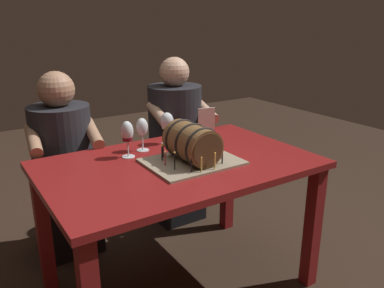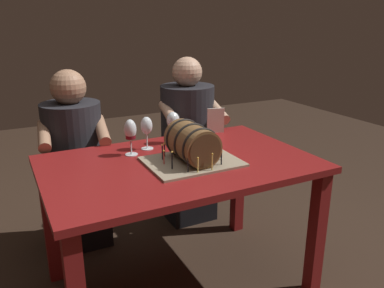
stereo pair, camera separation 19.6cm
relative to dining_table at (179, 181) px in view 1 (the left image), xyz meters
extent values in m
plane|color=#332319|center=(0.00, 0.00, -0.64)|extent=(8.00, 8.00, 0.00)
cube|color=maroon|center=(0.00, 0.00, 0.09)|extent=(1.37, 0.88, 0.03)
cube|color=maroon|center=(0.63, -0.38, -0.28)|extent=(0.07, 0.07, 0.71)
cube|color=maroon|center=(-0.63, 0.38, -0.28)|extent=(0.07, 0.07, 0.71)
cube|color=maroon|center=(0.63, 0.38, -0.28)|extent=(0.07, 0.07, 0.71)
cube|color=gray|center=(0.05, -0.05, 0.12)|extent=(0.46, 0.36, 0.01)
cylinder|color=brown|center=(0.05, -0.05, 0.22)|extent=(0.19, 0.28, 0.19)
cylinder|color=#46301B|center=(0.05, -0.19, 0.22)|extent=(0.17, 0.00, 0.17)
cylinder|color=#46301B|center=(0.05, 0.09, 0.22)|extent=(0.17, 0.00, 0.17)
torus|color=black|center=(0.05, -0.15, 0.22)|extent=(0.20, 0.01, 0.20)
torus|color=black|center=(0.05, -0.05, 0.22)|extent=(0.20, 0.01, 0.20)
torus|color=black|center=(0.05, 0.04, 0.22)|extent=(0.20, 0.01, 0.20)
cylinder|color=#D64C47|center=(0.20, -0.06, 0.16)|extent=(0.01, 0.01, 0.08)
sphere|color=#F9C64C|center=(0.20, -0.06, 0.21)|extent=(0.01, 0.01, 0.01)
cylinder|color=#EAD666|center=(0.18, 0.03, 0.16)|extent=(0.01, 0.01, 0.07)
sphere|color=#F9C64C|center=(0.18, 0.03, 0.20)|extent=(0.01, 0.01, 0.01)
cylinder|color=#D64C47|center=(0.15, 0.07, 0.15)|extent=(0.01, 0.01, 0.06)
sphere|color=#F9C64C|center=(0.15, 0.07, 0.19)|extent=(0.01, 0.01, 0.01)
cylinder|color=#D64C47|center=(0.08, 0.11, 0.16)|extent=(0.01, 0.01, 0.07)
sphere|color=#F9C64C|center=(0.08, 0.11, 0.20)|extent=(0.01, 0.01, 0.01)
cylinder|color=black|center=(0.03, 0.11, 0.16)|extent=(0.01, 0.01, 0.07)
sphere|color=#F9C64C|center=(0.03, 0.11, 0.20)|extent=(0.01, 0.01, 0.01)
cylinder|color=black|center=(-0.05, 0.07, 0.16)|extent=(0.01, 0.01, 0.06)
sphere|color=#F9C64C|center=(-0.05, 0.07, 0.19)|extent=(0.01, 0.01, 0.01)
cylinder|color=black|center=(-0.08, 0.03, 0.16)|extent=(0.01, 0.01, 0.07)
sphere|color=#F9C64C|center=(-0.08, 0.03, 0.20)|extent=(0.01, 0.01, 0.01)
cylinder|color=#D64C47|center=(-0.10, -0.03, 0.15)|extent=(0.01, 0.01, 0.06)
sphere|color=#F9C64C|center=(-0.10, -0.03, 0.19)|extent=(0.01, 0.01, 0.01)
cylinder|color=black|center=(-0.09, -0.11, 0.16)|extent=(0.01, 0.01, 0.08)
sphere|color=#F9C64C|center=(-0.09, -0.11, 0.21)|extent=(0.01, 0.01, 0.01)
cylinder|color=black|center=(-0.04, -0.18, 0.16)|extent=(0.01, 0.01, 0.07)
sphere|color=#F9C64C|center=(-0.04, -0.18, 0.20)|extent=(0.01, 0.01, 0.01)
cylinder|color=#EAD666|center=(0.00, -0.21, 0.16)|extent=(0.01, 0.01, 0.07)
sphere|color=#F9C64C|center=(0.00, -0.21, 0.19)|extent=(0.01, 0.01, 0.01)
cylinder|color=#EAD666|center=(0.07, -0.21, 0.16)|extent=(0.01, 0.01, 0.08)
sphere|color=#F9C64C|center=(0.07, -0.21, 0.20)|extent=(0.01, 0.01, 0.01)
cylinder|color=black|center=(0.15, -0.17, 0.15)|extent=(0.01, 0.01, 0.06)
sphere|color=#F9C64C|center=(0.15, -0.17, 0.19)|extent=(0.01, 0.01, 0.01)
cylinder|color=black|center=(0.19, -0.11, 0.15)|extent=(0.01, 0.01, 0.06)
sphere|color=#F9C64C|center=(0.19, -0.11, 0.19)|extent=(0.01, 0.01, 0.01)
cylinder|color=white|center=(0.10, 0.30, 0.11)|extent=(0.07, 0.07, 0.00)
cylinder|color=white|center=(0.10, 0.30, 0.16)|extent=(0.01, 0.01, 0.08)
ellipsoid|color=white|center=(0.10, 0.30, 0.25)|extent=(0.08, 0.08, 0.10)
cylinder|color=beige|center=(0.10, 0.30, 0.22)|extent=(0.06, 0.06, 0.04)
cylinder|color=white|center=(-0.08, 0.26, 0.11)|extent=(0.07, 0.07, 0.00)
cylinder|color=white|center=(-0.08, 0.26, 0.16)|extent=(0.01, 0.01, 0.08)
ellipsoid|color=white|center=(-0.08, 0.26, 0.25)|extent=(0.07, 0.07, 0.10)
cylinder|color=white|center=(-0.19, 0.20, 0.11)|extent=(0.07, 0.07, 0.00)
cylinder|color=white|center=(-0.19, 0.20, 0.16)|extent=(0.01, 0.01, 0.08)
ellipsoid|color=white|center=(-0.19, 0.20, 0.25)|extent=(0.07, 0.07, 0.11)
cylinder|color=maroon|center=(-0.19, 0.20, 0.22)|extent=(0.05, 0.05, 0.03)
cube|color=silver|center=(0.43, 0.37, 0.19)|extent=(0.11, 0.04, 0.16)
cube|color=black|center=(-0.40, 0.71, -0.41)|extent=(0.34, 0.32, 0.45)
cylinder|color=#232328|center=(-0.40, 0.71, 0.07)|extent=(0.41, 0.41, 0.51)
sphere|color=#A87A5B|center=(-0.40, 0.71, 0.42)|extent=(0.21, 0.21, 0.21)
cylinder|color=#A87A5B|center=(-0.25, 0.56, 0.17)|extent=(0.11, 0.31, 0.14)
cylinder|color=#A87A5B|center=(-0.58, 0.60, 0.17)|extent=(0.11, 0.31, 0.14)
cube|color=black|center=(0.40, 0.71, -0.41)|extent=(0.34, 0.32, 0.45)
cylinder|color=#232328|center=(0.40, 0.71, 0.09)|extent=(0.43, 0.43, 0.56)
sphere|color=tan|center=(0.40, 0.71, 0.46)|extent=(0.21, 0.21, 0.21)
cylinder|color=tan|center=(0.55, 0.56, 0.21)|extent=(0.11, 0.31, 0.14)
cylinder|color=tan|center=(0.21, 0.60, 0.21)|extent=(0.11, 0.31, 0.14)
camera|label=1|loc=(-0.97, -1.62, 0.81)|focal=36.67mm
camera|label=2|loc=(-0.80, -1.72, 0.81)|focal=36.67mm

